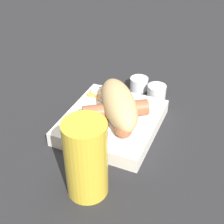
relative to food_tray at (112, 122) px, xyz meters
name	(u,v)px	position (x,y,z in m)	size (l,w,h in m)	color
ground_plane	(112,127)	(0.00, 0.00, -0.01)	(3.00, 3.00, 0.00)	#232326
food_tray	(112,122)	(0.00, 0.00, 0.00)	(0.20, 0.18, 0.03)	silver
bread_roll	(119,103)	(-0.01, 0.01, 0.04)	(0.18, 0.15, 0.06)	tan
sausage	(116,109)	(0.00, 0.01, 0.03)	(0.14, 0.13, 0.03)	#9E5638
pickled_veggies	(103,94)	(-0.07, -0.05, 0.02)	(0.06, 0.07, 0.01)	#F99E4C
condiment_cup_near	(157,92)	(-0.15, 0.05, 0.00)	(0.04, 0.04, 0.03)	silver
condiment_cup_far	(138,84)	(-0.17, 0.00, 0.00)	(0.04, 0.04, 0.03)	silver
drink_glass	(86,159)	(0.17, 0.03, 0.05)	(0.07, 0.07, 0.14)	gold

